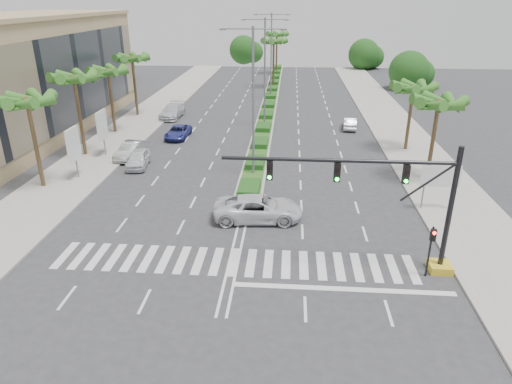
# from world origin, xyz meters

# --- Properties ---
(ground) EXTENTS (160.00, 160.00, 0.00)m
(ground) POSITION_xyz_m (0.00, 0.00, 0.00)
(ground) COLOR #333335
(ground) RESTS_ON ground
(footpath_right) EXTENTS (6.00, 120.00, 0.15)m
(footpath_right) POSITION_xyz_m (15.20, 20.00, 0.07)
(footpath_right) COLOR gray
(footpath_right) RESTS_ON ground
(footpath_left) EXTENTS (6.00, 120.00, 0.15)m
(footpath_left) POSITION_xyz_m (-15.20, 20.00, 0.07)
(footpath_left) COLOR gray
(footpath_left) RESTS_ON ground
(median) EXTENTS (2.20, 75.00, 0.20)m
(median) POSITION_xyz_m (0.00, 45.00, 0.10)
(median) COLOR gray
(median) RESTS_ON ground
(median_grass) EXTENTS (1.80, 75.00, 0.04)m
(median_grass) POSITION_xyz_m (0.00, 45.00, 0.22)
(median_grass) COLOR #32571D
(median_grass) RESTS_ON median
(building) EXTENTS (12.00, 36.00, 12.00)m
(building) POSITION_xyz_m (-26.00, 26.00, 6.00)
(building) COLOR tan
(building) RESTS_ON ground
(signal_gantry) EXTENTS (12.60, 1.20, 7.20)m
(signal_gantry) POSITION_xyz_m (9.27, -0.00, 3.46)
(signal_gantry) COLOR gold
(signal_gantry) RESTS_ON ground
(pedestrian_signal) EXTENTS (0.28, 0.36, 3.00)m
(pedestrian_signal) POSITION_xyz_m (10.60, -0.68, 2.04)
(pedestrian_signal) COLOR black
(pedestrian_signal) RESTS_ON ground
(direction_sign) EXTENTS (2.70, 0.11, 3.40)m
(direction_sign) POSITION_xyz_m (13.50, 7.99, 2.45)
(direction_sign) COLOR slate
(direction_sign) RESTS_ON ground
(billboard_near) EXTENTS (0.18, 2.10, 4.35)m
(billboard_near) POSITION_xyz_m (-14.50, 12.00, 2.96)
(billboard_near) COLOR slate
(billboard_near) RESTS_ON ground
(billboard_far) EXTENTS (0.18, 2.10, 4.35)m
(billboard_far) POSITION_xyz_m (-14.50, 18.00, 2.96)
(billboard_far) COLOR slate
(billboard_far) RESTS_ON ground
(palm_left_near) EXTENTS (4.57, 4.68, 7.55)m
(palm_left_near) POSITION_xyz_m (-16.50, 10.00, 6.69)
(palm_left_near) COLOR brown
(palm_left_near) RESTS_ON ground
(palm_left_mid) EXTENTS (4.57, 4.68, 7.95)m
(palm_left_mid) POSITION_xyz_m (-16.50, 18.00, 7.08)
(palm_left_mid) COLOR brown
(palm_left_mid) RESTS_ON ground
(palm_left_far) EXTENTS (4.57, 4.68, 7.35)m
(palm_left_far) POSITION_xyz_m (-16.50, 26.00, 6.50)
(palm_left_far) COLOR brown
(palm_left_far) RESTS_ON ground
(palm_left_end) EXTENTS (4.57, 4.68, 7.75)m
(palm_left_end) POSITION_xyz_m (-16.50, 34.00, 6.88)
(palm_left_end) COLOR brown
(palm_left_end) RESTS_ON ground
(palm_right_near) EXTENTS (4.57, 4.68, 7.05)m
(palm_right_near) POSITION_xyz_m (14.50, 14.00, 6.20)
(palm_right_near) COLOR brown
(palm_right_near) RESTS_ON ground
(palm_right_far) EXTENTS (4.57, 4.68, 6.75)m
(palm_right_far) POSITION_xyz_m (14.50, 22.00, 5.91)
(palm_right_far) COLOR brown
(palm_right_far) RESTS_ON ground
(palm_median_a) EXTENTS (4.57, 4.68, 8.05)m
(palm_median_a) POSITION_xyz_m (0.00, 55.00, 7.17)
(palm_median_a) COLOR brown
(palm_median_a) RESTS_ON ground
(palm_median_b) EXTENTS (4.57, 4.68, 8.05)m
(palm_median_b) POSITION_xyz_m (0.00, 70.00, 7.17)
(palm_median_b) COLOR brown
(palm_median_b) RESTS_ON ground
(streetlight_near) EXTENTS (5.10, 0.25, 12.00)m
(streetlight_near) POSITION_xyz_m (0.00, 14.00, 6.81)
(streetlight_near) COLOR slate
(streetlight_near) RESTS_ON ground
(streetlight_mid) EXTENTS (5.10, 0.25, 12.00)m
(streetlight_mid) POSITION_xyz_m (0.00, 30.00, 6.81)
(streetlight_mid) COLOR slate
(streetlight_mid) RESTS_ON ground
(streetlight_far) EXTENTS (5.10, 0.25, 12.00)m
(streetlight_far) POSITION_xyz_m (0.00, 46.00, 6.81)
(streetlight_far) COLOR slate
(streetlight_far) RESTS_ON ground
(car_parked_a) EXTENTS (2.15, 4.43, 1.46)m
(car_parked_a) POSITION_xyz_m (-10.43, 15.35, 0.73)
(car_parked_a) COLOR silver
(car_parked_a) RESTS_ON ground
(car_parked_b) EXTENTS (2.24, 4.80, 1.52)m
(car_parked_b) POSITION_xyz_m (-11.80, 17.59, 0.76)
(car_parked_b) COLOR #B0B1B5
(car_parked_b) RESTS_ON ground
(car_parked_c) EXTENTS (2.26, 4.71, 1.29)m
(car_parked_c) POSITION_xyz_m (-8.99, 24.55, 0.65)
(car_parked_c) COLOR navy
(car_parked_c) RESTS_ON ground
(car_parked_d) EXTENTS (2.50, 5.72, 1.64)m
(car_parked_d) POSITION_xyz_m (-11.80, 33.36, 0.82)
(car_parked_d) COLOR silver
(car_parked_d) RESTS_ON ground
(car_crossing) EXTENTS (6.21, 3.24, 1.67)m
(car_crossing) POSITION_xyz_m (1.00, 5.56, 0.84)
(car_crossing) COLOR silver
(car_crossing) RESTS_ON ground
(car_right) EXTENTS (1.86, 4.24, 1.36)m
(car_right) POSITION_xyz_m (9.90, 29.74, 0.68)
(car_right) COLOR silver
(car_right) RESTS_ON ground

